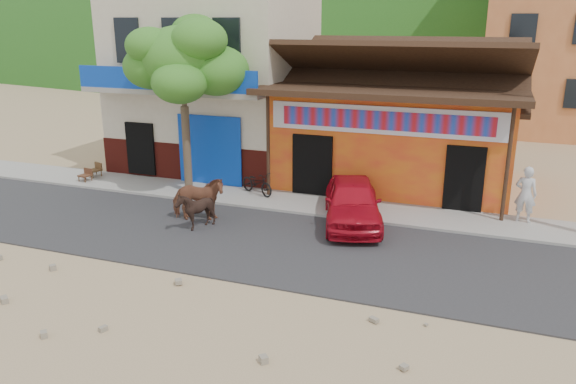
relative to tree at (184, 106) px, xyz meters
The scene contains 13 objects.
ground 8.03m from the tree, 51.58° to the right, with size 120.00×120.00×0.00m, color #9E825B.
road 6.45m from the tree, 35.66° to the right, with size 60.00×5.00×0.04m, color #28282B.
sidewalk 5.53m from the tree, ahead, with size 60.00×2.00×0.12m, color gray.
dance_club 7.93m from the tree, 32.47° to the left, with size 8.00×6.00×3.60m, color orange.
cafe_building 4.31m from the tree, 102.09° to the left, with size 7.00×6.00×7.00m, color beige.
tree is the anchor object (origin of this frame).
cow_tan 3.75m from the tree, 54.36° to the right, with size 0.74×1.63×1.37m, color brown.
cow_dark 4.40m from the tree, 56.97° to the right, with size 0.93×1.04×1.15m, color black.
red_car 6.68m from the tree, ahead, with size 1.62×4.04×1.38m, color #B50C1D.
scooter 3.58m from the tree, 11.74° to the left, with size 0.53×1.53×0.80m, color black.
pedestrian 11.23m from the tree, ahead, with size 0.62×0.41×1.71m, color silver.
cafe_chair_left 5.09m from the tree, behind, with size 0.45×0.45×0.97m, color #4D3719, non-canonical shape.
cafe_chair_right 5.02m from the tree, behind, with size 0.40×0.40×0.86m, color #4C2A19, non-canonical shape.
Camera 1 is at (5.23, -10.82, 5.95)m, focal length 35.00 mm.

